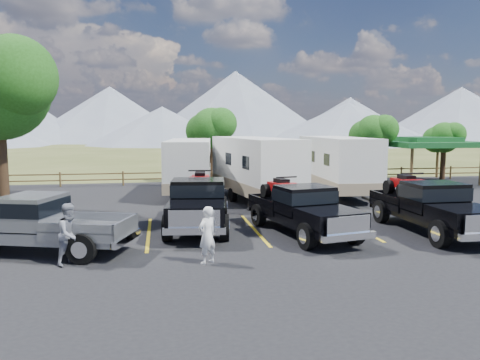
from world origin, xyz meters
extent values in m
plane|color=#465022|center=(0.00, 0.00, 0.00)|extent=(320.00, 320.00, 0.00)
cube|color=black|center=(0.00, 3.00, 0.02)|extent=(44.00, 34.00, 0.04)
cube|color=gold|center=(-6.00, 4.00, 0.04)|extent=(0.12, 5.50, 0.01)
cube|color=gold|center=(-2.00, 4.00, 0.04)|extent=(0.12, 5.50, 0.01)
cube|color=gold|center=(2.00, 4.00, 0.04)|extent=(0.12, 5.50, 0.01)
cube|color=gold|center=(6.00, 4.00, 0.04)|extent=(0.12, 5.50, 0.01)
cylinder|color=black|center=(-12.50, 9.00, 2.24)|extent=(0.48, 0.48, 4.48)
sphere|color=#1E4D13|center=(-11.54, 8.20, 6.08)|extent=(3.52, 3.52, 3.52)
cylinder|color=black|center=(9.00, 17.00, 1.40)|extent=(0.39, 0.39, 2.80)
sphere|color=#1E4D13|center=(9.00, 17.00, 3.50)|extent=(2.52, 2.52, 2.52)
sphere|color=#1E4D13|center=(9.54, 16.55, 3.77)|extent=(1.98, 1.98, 1.98)
sphere|color=#1E4D13|center=(8.50, 17.40, 3.32)|extent=(2.16, 2.16, 2.16)
cylinder|color=black|center=(15.00, 18.00, 1.26)|extent=(0.38, 0.38, 2.52)
sphere|color=#1E4D13|center=(15.00, 18.00, 3.15)|extent=(2.24, 2.24, 2.24)
sphere|color=#1E4D13|center=(15.48, 17.60, 3.39)|extent=(1.76, 1.76, 1.76)
sphere|color=#1E4D13|center=(14.55, 18.35, 2.99)|extent=(1.92, 1.92, 1.92)
cylinder|color=black|center=(-2.00, 19.00, 1.54)|extent=(0.41, 0.41, 3.08)
sphere|color=#1E4D13|center=(-2.00, 19.00, 3.85)|extent=(2.80, 2.80, 2.80)
sphere|color=#1E4D13|center=(-1.40, 18.50, 4.15)|extent=(2.20, 2.20, 2.20)
sphere|color=#1E4D13|center=(-2.56, 19.44, 3.65)|extent=(2.40, 2.40, 2.40)
cylinder|color=brown|center=(-12.00, 18.50, 0.50)|extent=(0.12, 0.12, 1.00)
cylinder|color=brown|center=(-8.00, 18.50, 0.50)|extent=(0.12, 0.12, 1.00)
cylinder|color=brown|center=(-4.00, 18.50, 0.50)|extent=(0.12, 0.12, 1.00)
cylinder|color=brown|center=(0.00, 18.50, 0.50)|extent=(0.12, 0.12, 1.00)
cylinder|color=brown|center=(4.00, 18.50, 0.50)|extent=(0.12, 0.12, 1.00)
cylinder|color=brown|center=(8.00, 18.50, 0.50)|extent=(0.12, 0.12, 1.00)
cylinder|color=brown|center=(12.00, 18.50, 0.50)|extent=(0.12, 0.12, 1.00)
cylinder|color=brown|center=(16.00, 18.50, 0.50)|extent=(0.12, 0.12, 1.00)
cube|color=brown|center=(2.00, 18.50, 0.45)|extent=(36.00, 0.06, 0.08)
cube|color=brown|center=(2.00, 18.50, 0.85)|extent=(36.00, 0.06, 0.08)
cylinder|color=brown|center=(10.50, 14.50, 1.30)|extent=(0.20, 0.20, 2.60)
cylinder|color=brown|center=(10.50, 19.50, 1.30)|extent=(0.20, 0.20, 2.60)
cylinder|color=brown|center=(15.50, 19.50, 1.30)|extent=(0.20, 0.20, 2.60)
cube|color=#175324|center=(13.00, 17.00, 2.75)|extent=(6.20, 6.20, 0.35)
cube|color=#175324|center=(13.00, 17.00, 3.05)|extent=(3.50, 3.50, 0.35)
cone|color=slate|center=(-18.00, 112.00, 7.00)|extent=(44.00, 44.00, 14.00)
cone|color=slate|center=(14.00, 108.00, 9.00)|extent=(52.00, 52.00, 18.00)
cone|color=slate|center=(48.00, 114.00, 6.00)|extent=(40.00, 40.00, 12.00)
cone|color=slate|center=(80.00, 110.00, 7.50)|extent=(50.00, 50.00, 15.00)
cone|color=slate|center=(-5.00, 87.00, 4.00)|extent=(32.00, 32.00, 8.00)
cone|color=slate|center=(35.00, 84.00, 4.50)|extent=(40.00, 40.00, 9.00)
cube|color=black|center=(-4.10, 4.61, 0.70)|extent=(2.64, 6.14, 0.38)
cube|color=black|center=(-4.35, 2.62, 1.08)|extent=(2.22, 2.11, 0.52)
cube|color=black|center=(-4.11, 4.48, 1.45)|extent=(2.15, 1.86, 1.04)
cube|color=black|center=(-4.11, 4.48, 1.61)|extent=(2.20, 1.92, 0.47)
cube|color=black|center=(-3.87, 6.47, 0.98)|extent=(2.30, 2.73, 0.57)
cube|color=silver|center=(-4.48, 1.56, 1.03)|extent=(1.67, 0.29, 0.57)
cube|color=silver|center=(-4.48, 1.50, 0.63)|extent=(2.05, 0.44, 0.23)
cube|color=silver|center=(-3.71, 7.71, 0.63)|extent=(2.05, 0.42, 0.23)
cylinder|color=black|center=(-5.33, 2.68, 0.51)|extent=(0.43, 0.97, 0.94)
cylinder|color=black|center=(-3.38, 2.43, 0.51)|extent=(0.43, 0.97, 0.94)
cylinder|color=black|center=(-4.82, 6.78, 0.51)|extent=(0.43, 0.97, 0.94)
cylinder|color=black|center=(-2.87, 6.53, 0.51)|extent=(0.43, 0.97, 0.94)
cube|color=#99080A|center=(-3.87, 6.47, 1.69)|extent=(0.89, 1.44, 0.37)
cube|color=black|center=(-3.87, 6.47, 1.95)|extent=(0.51, 0.83, 0.19)
cube|color=#99080A|center=(-3.94, 5.90, 1.79)|extent=(0.87, 0.47, 0.23)
cylinder|color=black|center=(-3.92, 6.00, 2.16)|extent=(0.94, 0.18, 0.06)
cylinder|color=black|center=(-4.40, 5.96, 1.48)|extent=(0.34, 0.61, 0.58)
cylinder|color=black|center=(-3.47, 5.84, 1.48)|extent=(0.34, 0.61, 0.58)
cylinder|color=black|center=(-4.26, 7.10, 1.48)|extent=(0.34, 0.61, 0.58)
cylinder|color=black|center=(-3.33, 6.98, 1.48)|extent=(0.34, 0.61, 0.58)
cube|color=black|center=(-0.41, 2.91, 0.65)|extent=(2.90, 5.81, 0.35)
cube|color=black|center=(-0.03, 1.08, 1.02)|extent=(2.20, 2.11, 0.49)
cube|color=black|center=(-0.39, 2.80, 1.36)|extent=(2.11, 1.87, 0.98)
cube|color=black|center=(-0.39, 2.80, 1.50)|extent=(2.16, 1.93, 0.44)
cube|color=black|center=(-0.78, 4.63, 0.92)|extent=(2.32, 2.68, 0.54)
cube|color=silver|center=(0.18, 0.10, 0.97)|extent=(1.54, 0.40, 0.54)
cube|color=silver|center=(0.19, 0.05, 0.60)|extent=(1.91, 0.57, 0.21)
cube|color=silver|center=(-1.02, 5.78, 0.60)|extent=(1.90, 0.55, 0.21)
cylinder|color=black|center=(-0.91, 0.83, 0.48)|extent=(0.47, 0.92, 0.88)
cylinder|color=black|center=(0.88, 1.21, 0.48)|extent=(0.47, 0.92, 0.88)
cylinder|color=black|center=(-1.71, 4.62, 0.48)|extent=(0.47, 0.92, 0.88)
cylinder|color=black|center=(0.09, 4.99, 0.48)|extent=(0.47, 0.92, 0.88)
cube|color=#99080A|center=(-0.78, 4.63, 1.58)|extent=(0.93, 1.38, 0.34)
cube|color=black|center=(-0.78, 4.63, 1.83)|extent=(0.53, 0.80, 0.18)
cube|color=#99080A|center=(-0.67, 4.11, 1.68)|extent=(0.83, 0.49, 0.21)
cylinder|color=black|center=(-0.69, 4.20, 2.02)|extent=(0.87, 0.24, 0.06)
cylinder|color=black|center=(-1.10, 4.02, 1.39)|extent=(0.36, 0.59, 0.55)
cylinder|color=black|center=(-0.24, 4.20, 1.39)|extent=(0.36, 0.59, 0.55)
cylinder|color=black|center=(-1.32, 5.07, 1.39)|extent=(0.36, 0.59, 0.55)
cylinder|color=black|center=(-0.46, 5.25, 1.39)|extent=(0.36, 0.59, 0.55)
cube|color=black|center=(4.39, 2.37, 0.69)|extent=(1.96, 5.88, 0.37)
cube|color=black|center=(4.42, 0.40, 1.07)|extent=(1.99, 1.87, 0.51)
cube|color=black|center=(4.39, 2.25, 1.43)|extent=(1.95, 1.62, 1.03)
cube|color=black|center=(4.39, 2.25, 1.58)|extent=(1.99, 1.69, 0.46)
cube|color=black|center=(4.37, 4.22, 0.97)|extent=(2.00, 2.49, 0.57)
cube|color=silver|center=(4.36, 5.46, 0.63)|extent=(2.02, 0.19, 0.23)
cylinder|color=black|center=(3.45, 0.33, 0.50)|extent=(0.32, 0.93, 0.93)
cylinder|color=black|center=(3.40, 4.40, 0.50)|extent=(0.32, 0.93, 0.93)
cylinder|color=black|center=(5.34, 4.42, 0.50)|extent=(0.32, 0.93, 0.93)
cube|color=#99080A|center=(4.37, 4.22, 1.66)|extent=(0.73, 1.34, 0.36)
cube|color=black|center=(4.37, 4.22, 1.92)|extent=(0.42, 0.78, 0.19)
cube|color=#99080A|center=(4.38, 3.66, 1.77)|extent=(0.83, 0.37, 0.23)
cylinder|color=black|center=(4.38, 3.76, 2.13)|extent=(0.93, 0.07, 0.06)
cylinder|color=black|center=(3.92, 3.65, 1.46)|extent=(0.27, 0.58, 0.58)
cylinder|color=black|center=(4.84, 3.66, 1.46)|extent=(0.27, 0.58, 0.58)
cylinder|color=black|center=(3.90, 4.78, 1.46)|extent=(0.27, 0.58, 0.58)
cylinder|color=black|center=(4.83, 4.79, 1.46)|extent=(0.27, 0.58, 0.58)
cube|color=white|center=(-3.90, 13.34, 1.89)|extent=(3.15, 7.53, 2.63)
cube|color=gray|center=(-3.90, 13.34, 0.87)|extent=(3.18, 7.57, 0.59)
cube|color=black|center=(-5.28, 11.66, 2.16)|extent=(0.12, 0.87, 0.59)
cube|color=black|center=(-2.93, 11.39, 2.16)|extent=(0.12, 0.87, 0.59)
cylinder|color=black|center=(-4.96, 13.76, 0.38)|extent=(0.32, 0.71, 0.68)
cylinder|color=black|center=(-2.77, 13.51, 0.38)|extent=(0.32, 0.71, 0.68)
cube|color=black|center=(-4.41, 8.84, 0.53)|extent=(0.31, 1.76, 0.10)
cube|color=white|center=(-0.62, 10.56, 2.00)|extent=(3.71, 8.02, 2.78)
cube|color=gray|center=(-0.62, 10.56, 0.92)|extent=(3.74, 8.06, 0.62)
cube|color=black|center=(-1.53, 8.45, 2.27)|extent=(0.17, 0.92, 0.62)
cube|color=black|center=(0.93, 8.87, 2.27)|extent=(0.17, 0.92, 0.62)
cylinder|color=black|center=(-1.82, 10.68, 0.40)|extent=(0.37, 0.75, 0.72)
cylinder|color=black|center=(0.47, 11.06, 0.40)|extent=(0.37, 0.75, 0.72)
cube|color=black|center=(0.17, 5.84, 0.55)|extent=(0.43, 1.85, 0.10)
cube|color=white|center=(4.34, 11.74, 1.98)|extent=(2.78, 7.77, 2.76)
cube|color=gray|center=(4.34, 11.74, 0.91)|extent=(2.81, 7.81, 0.61)
cube|color=black|center=(3.02, 9.88, 2.26)|extent=(0.06, 0.92, 0.61)
cube|color=black|center=(5.50, 9.77, 2.26)|extent=(0.06, 0.92, 0.61)
cylinder|color=black|center=(3.20, 12.10, 0.40)|extent=(0.29, 0.73, 0.72)
cylinder|color=black|center=(5.51, 12.00, 0.40)|extent=(0.29, 0.73, 0.72)
cube|color=black|center=(4.14, 6.99, 0.55)|extent=(0.20, 1.84, 0.10)
cube|color=gray|center=(-9.39, 1.91, 0.66)|extent=(5.91, 3.45, 0.36)
cube|color=gray|center=(-9.50, 1.94, 1.37)|extent=(2.03, 2.24, 0.99)
cube|color=black|center=(-9.50, 1.94, 1.52)|extent=(2.10, 2.29, 0.44)
cube|color=gray|center=(-7.70, 1.36, 0.93)|extent=(2.83, 2.53, 0.54)
cube|color=silver|center=(-6.57, 1.00, 0.60)|extent=(0.74, 1.89, 0.22)
cylinder|color=black|center=(-7.25, 2.19, 0.48)|extent=(0.94, 0.55, 0.89)
cylinder|color=black|center=(-7.81, 0.42, 0.48)|extent=(0.94, 0.55, 0.89)
imported|color=white|center=(-4.23, -0.14, 0.88)|extent=(0.73, 0.68, 1.68)
imported|color=gray|center=(-8.10, 0.45, 0.93)|extent=(1.07, 1.09, 1.78)
camera|label=1|loc=(-5.51, -13.31, 4.02)|focal=35.00mm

